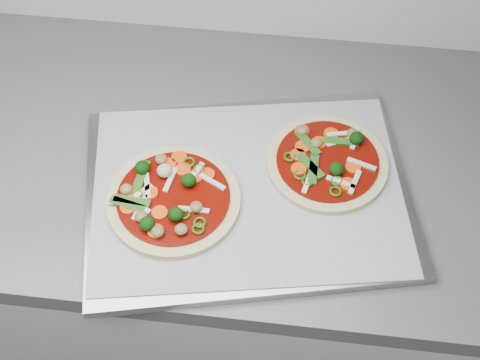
# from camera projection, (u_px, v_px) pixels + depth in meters

# --- Properties ---
(base_cabinet) EXTENTS (3.60, 0.60, 0.86)m
(base_cabinet) POSITION_uv_depth(u_px,v_px,m) (79.00, 265.00, 1.53)
(base_cabinet) COLOR silver
(base_cabinet) RESTS_ON ground
(countertop) EXTENTS (3.60, 0.60, 0.04)m
(countertop) POSITION_uv_depth(u_px,v_px,m) (29.00, 140.00, 1.17)
(countertop) COLOR #59585F
(countertop) RESTS_ON base_cabinet
(baking_tray) EXTENTS (0.58, 0.48, 0.02)m
(baking_tray) POSITION_uv_depth(u_px,v_px,m) (247.00, 192.00, 1.07)
(baking_tray) COLOR gray
(baking_tray) RESTS_ON countertop
(parchment) EXTENTS (0.54, 0.44, 0.00)m
(parchment) POSITION_uv_depth(u_px,v_px,m) (248.00, 189.00, 1.06)
(parchment) COLOR #98989D
(parchment) RESTS_ON baking_tray
(pizza_left) EXTENTS (0.25, 0.25, 0.04)m
(pizza_left) POSITION_uv_depth(u_px,v_px,m) (171.00, 198.00, 1.04)
(pizza_left) COLOR #D2BA82
(pizza_left) RESTS_ON parchment
(pizza_right) EXTENTS (0.27, 0.27, 0.03)m
(pizza_right) POSITION_uv_depth(u_px,v_px,m) (327.00, 161.00, 1.08)
(pizza_right) COLOR #D2BA82
(pizza_right) RESTS_ON parchment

